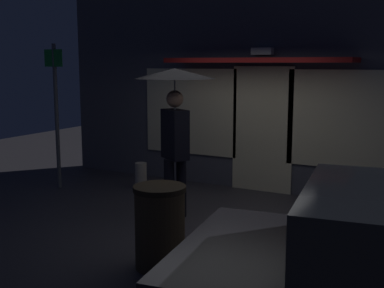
{
  "coord_description": "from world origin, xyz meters",
  "views": [
    {
      "loc": [
        3.04,
        -5.98,
        2.26
      ],
      "look_at": [
        -0.28,
        0.11,
        1.12
      ],
      "focal_mm": 46.48,
      "sensor_mm": 36.0,
      "label": 1
    }
  ],
  "objects_px": {
    "sidewalk_bollard": "(347,197)",
    "trash_bin": "(160,227)",
    "person_with_umbrella": "(175,105)",
    "street_sign_post": "(56,108)",
    "sidewalk_bollard_2": "(141,176)"
  },
  "relations": [
    {
      "from": "sidewalk_bollard",
      "to": "trash_bin",
      "type": "distance_m",
      "value": 3.13
    },
    {
      "from": "street_sign_post",
      "to": "trash_bin",
      "type": "bearing_deg",
      "value": -31.38
    },
    {
      "from": "street_sign_post",
      "to": "sidewalk_bollard_2",
      "type": "height_order",
      "value": "street_sign_post"
    },
    {
      "from": "street_sign_post",
      "to": "trash_bin",
      "type": "distance_m",
      "value": 4.25
    },
    {
      "from": "sidewalk_bollard_2",
      "to": "trash_bin",
      "type": "bearing_deg",
      "value": -52.14
    },
    {
      "from": "sidewalk_bollard",
      "to": "trash_bin",
      "type": "relative_size",
      "value": 0.73
    },
    {
      "from": "street_sign_post",
      "to": "sidewalk_bollard",
      "type": "distance_m",
      "value": 5.15
    },
    {
      "from": "person_with_umbrella",
      "to": "street_sign_post",
      "type": "bearing_deg",
      "value": 22.58
    },
    {
      "from": "sidewalk_bollard",
      "to": "trash_bin",
      "type": "xyz_separation_m",
      "value": [
        -1.47,
        -2.76,
        0.13
      ]
    },
    {
      "from": "sidewalk_bollard_2",
      "to": "trash_bin",
      "type": "relative_size",
      "value": 0.53
    },
    {
      "from": "sidewalk_bollard",
      "to": "street_sign_post",
      "type": "bearing_deg",
      "value": -173.06
    },
    {
      "from": "person_with_umbrella",
      "to": "street_sign_post",
      "type": "distance_m",
      "value": 2.81
    },
    {
      "from": "sidewalk_bollard_2",
      "to": "trash_bin",
      "type": "height_order",
      "value": "trash_bin"
    },
    {
      "from": "street_sign_post",
      "to": "trash_bin",
      "type": "relative_size",
      "value": 2.78
    },
    {
      "from": "street_sign_post",
      "to": "trash_bin",
      "type": "height_order",
      "value": "street_sign_post"
    }
  ]
}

